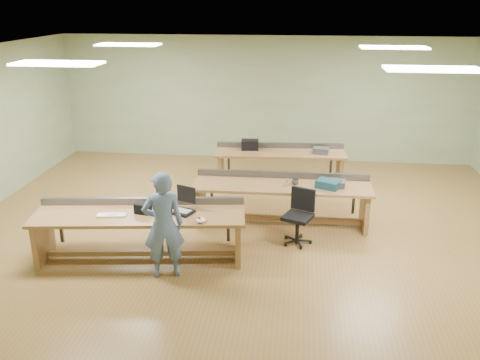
{
  "coord_description": "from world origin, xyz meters",
  "views": [
    {
      "loc": [
        0.85,
        -8.27,
        3.82
      ],
      "look_at": [
        -0.07,
        -0.6,
        1.04
      ],
      "focal_mm": 38.0,
      "sensor_mm": 36.0,
      "label": 1
    }
  ],
  "objects_px": {
    "workbench_back": "(280,160)",
    "mug": "(295,182)",
    "workbench_mid": "(282,194)",
    "parts_bin_teal": "(328,184)",
    "workbench_front": "(140,224)",
    "camera_bag": "(143,208)",
    "task_chair": "(298,224)",
    "drinks_can": "(287,183)",
    "parts_bin_grey": "(334,183)",
    "laptop_base": "(182,212)",
    "person": "(163,225)"
  },
  "relations": [
    {
      "from": "task_chair",
      "to": "drinks_can",
      "type": "relative_size",
      "value": 7.0
    },
    {
      "from": "parts_bin_teal",
      "to": "person",
      "type": "bearing_deg",
      "value": -140.93
    },
    {
      "from": "mug",
      "to": "camera_bag",
      "type": "bearing_deg",
      "value": -145.81
    },
    {
      "from": "task_chair",
      "to": "parts_bin_teal",
      "type": "distance_m",
      "value": 0.93
    },
    {
      "from": "person",
      "to": "parts_bin_grey",
      "type": "relative_size",
      "value": 4.11
    },
    {
      "from": "laptop_base",
      "to": "drinks_can",
      "type": "distance_m",
      "value": 2.06
    },
    {
      "from": "workbench_front",
      "to": "task_chair",
      "type": "relative_size",
      "value": 3.61
    },
    {
      "from": "workbench_back",
      "to": "camera_bag",
      "type": "distance_m",
      "value": 4.02
    },
    {
      "from": "mug",
      "to": "workbench_mid",
      "type": "bearing_deg",
      "value": 178.48
    },
    {
      "from": "mug",
      "to": "laptop_base",
      "type": "bearing_deg",
      "value": -139.17
    },
    {
      "from": "laptop_base",
      "to": "parts_bin_teal",
      "type": "bearing_deg",
      "value": 53.83
    },
    {
      "from": "mug",
      "to": "parts_bin_grey",
      "type": "bearing_deg",
      "value": 0.07
    },
    {
      "from": "workbench_mid",
      "to": "camera_bag",
      "type": "height_order",
      "value": "camera_bag"
    },
    {
      "from": "workbench_mid",
      "to": "parts_bin_teal",
      "type": "height_order",
      "value": "parts_bin_teal"
    },
    {
      "from": "workbench_back",
      "to": "drinks_can",
      "type": "xyz_separation_m",
      "value": [
        0.21,
        -2.08,
        0.26
      ]
    },
    {
      "from": "workbench_back",
      "to": "workbench_front",
      "type": "bearing_deg",
      "value": -122.88
    },
    {
      "from": "workbench_back",
      "to": "parts_bin_teal",
      "type": "relative_size",
      "value": 7.32
    },
    {
      "from": "person",
      "to": "camera_bag",
      "type": "height_order",
      "value": "person"
    },
    {
      "from": "person",
      "to": "workbench_mid",
      "type": "bearing_deg",
      "value": -146.38
    },
    {
      "from": "person",
      "to": "parts_bin_teal",
      "type": "distance_m",
      "value": 3.07
    },
    {
      "from": "workbench_front",
      "to": "mug",
      "type": "height_order",
      "value": "workbench_front"
    },
    {
      "from": "workbench_mid",
      "to": "person",
      "type": "relative_size",
      "value": 1.95
    },
    {
      "from": "camera_bag",
      "to": "workbench_front",
      "type": "bearing_deg",
      "value": -169.96
    },
    {
      "from": "parts_bin_teal",
      "to": "parts_bin_grey",
      "type": "distance_m",
      "value": 0.14
    },
    {
      "from": "person",
      "to": "laptop_base",
      "type": "distance_m",
      "value": 0.59
    },
    {
      "from": "person",
      "to": "mug",
      "type": "bearing_deg",
      "value": -150.3
    },
    {
      "from": "camera_bag",
      "to": "task_chair",
      "type": "height_order",
      "value": "camera_bag"
    },
    {
      "from": "person",
      "to": "mug",
      "type": "distance_m",
      "value": 2.72
    },
    {
      "from": "task_chair",
      "to": "parts_bin_teal",
      "type": "xyz_separation_m",
      "value": [
        0.48,
        0.63,
        0.48
      ]
    },
    {
      "from": "camera_bag",
      "to": "mug",
      "type": "distance_m",
      "value": 2.74
    },
    {
      "from": "laptop_base",
      "to": "parts_bin_teal",
      "type": "relative_size",
      "value": 0.87
    },
    {
      "from": "workbench_front",
      "to": "parts_bin_grey",
      "type": "height_order",
      "value": "workbench_front"
    },
    {
      "from": "workbench_mid",
      "to": "workbench_back",
      "type": "height_order",
      "value": "same"
    },
    {
      "from": "workbench_back",
      "to": "workbench_mid",
      "type": "bearing_deg",
      "value": -90.21
    },
    {
      "from": "camera_bag",
      "to": "task_chair",
      "type": "relative_size",
      "value": 0.26
    },
    {
      "from": "laptop_base",
      "to": "parts_bin_teal",
      "type": "height_order",
      "value": "parts_bin_teal"
    },
    {
      "from": "drinks_can",
      "to": "workbench_front",
      "type": "bearing_deg",
      "value": -146.67
    },
    {
      "from": "workbench_front",
      "to": "workbench_mid",
      "type": "distance_m",
      "value": 2.6
    },
    {
      "from": "person",
      "to": "laptop_base",
      "type": "bearing_deg",
      "value": -121.71
    },
    {
      "from": "workbench_front",
      "to": "parts_bin_teal",
      "type": "distance_m",
      "value": 3.24
    },
    {
      "from": "workbench_front",
      "to": "camera_bag",
      "type": "height_order",
      "value": "camera_bag"
    },
    {
      "from": "drinks_can",
      "to": "mug",
      "type": "bearing_deg",
      "value": 35.64
    },
    {
      "from": "camera_bag",
      "to": "parts_bin_teal",
      "type": "distance_m",
      "value": 3.18
    },
    {
      "from": "camera_bag",
      "to": "parts_bin_grey",
      "type": "bearing_deg",
      "value": 39.97
    },
    {
      "from": "task_chair",
      "to": "parts_bin_grey",
      "type": "relative_size",
      "value": 2.33
    },
    {
      "from": "camera_bag",
      "to": "parts_bin_grey",
      "type": "distance_m",
      "value": 3.31
    },
    {
      "from": "workbench_front",
      "to": "mug",
      "type": "relative_size",
      "value": 26.27
    },
    {
      "from": "laptop_base",
      "to": "task_chair",
      "type": "distance_m",
      "value": 1.96
    },
    {
      "from": "workbench_back",
      "to": "mug",
      "type": "xyz_separation_m",
      "value": [
        0.35,
        -1.99,
        0.25
      ]
    },
    {
      "from": "workbench_mid",
      "to": "mug",
      "type": "bearing_deg",
      "value": -2.37
    }
  ]
}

